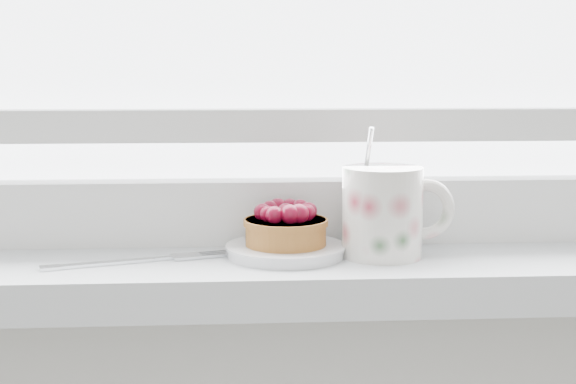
{
  "coord_description": "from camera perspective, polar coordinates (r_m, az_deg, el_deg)",
  "views": [
    {
      "loc": [
        -0.05,
        1.09,
        1.13
      ],
      "look_at": [
        0.01,
        1.88,
        1.01
      ],
      "focal_mm": 50.0,
      "sensor_mm": 36.0,
      "label": 1
    }
  ],
  "objects": [
    {
      "name": "floral_mug",
      "position": [
        0.82,
        6.93,
        -1.28
      ],
      "size": [
        0.12,
        0.09,
        0.13
      ],
      "color": "silver",
      "rests_on": "windowsill"
    },
    {
      "name": "saucer",
      "position": [
        0.83,
        -0.16,
        -4.19
      ],
      "size": [
        0.12,
        0.12,
        0.01
      ],
      "primitive_type": "cylinder",
      "color": "silver",
      "rests_on": "windowsill"
    },
    {
      "name": "fork",
      "position": [
        0.82,
        -10.67,
        -4.81
      ],
      "size": [
        0.19,
        0.07,
        0.0
      ],
      "color": "silver",
      "rests_on": "windowsill"
    },
    {
      "name": "raspberry_tart",
      "position": [
        0.82,
        -0.14,
        -2.38
      ],
      "size": [
        0.09,
        0.09,
        0.05
      ],
      "color": "brown",
      "rests_on": "saucer"
    }
  ]
}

